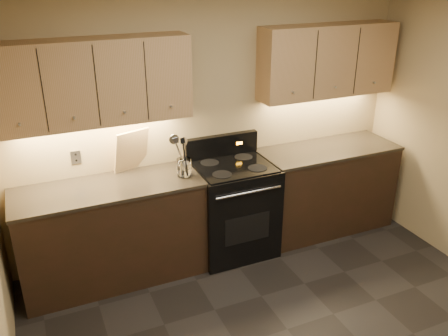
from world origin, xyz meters
The scene contains 13 objects.
wall_back centered at (0.00, 2.00, 1.30)m, with size 4.00×0.04×2.60m, color tan.
counter_left centered at (-1.10, 1.70, 0.47)m, with size 1.62×0.62×0.93m.
counter_right centered at (1.18, 1.70, 0.47)m, with size 1.46×0.62×0.93m.
stove centered at (0.08, 1.68, 0.48)m, with size 0.76×0.68×1.14m.
upper_cab_left centered at (-1.10, 1.85, 1.80)m, with size 1.60×0.30×0.70m, color tan.
upper_cab_right centered at (1.18, 1.85, 1.80)m, with size 1.44×0.30×0.70m, color tan.
outlet_plate centered at (-1.30, 1.99, 1.12)m, with size 0.09×0.01×0.12m, color #B2B5BA.
utensil_crock centered at (-0.42, 1.64, 1.00)m, with size 0.15×0.15×0.16m.
cutting_board centered at (-0.82, 1.94, 1.13)m, with size 0.33×0.02×0.41m, color tan.
wooden_spoon centered at (-0.46, 1.63, 1.11)m, with size 0.06×0.06×0.34m, color tan, non-canonical shape.
black_turner centered at (-0.41, 1.61, 1.13)m, with size 0.08×0.08×0.37m, color black, non-canonical shape.
steel_spatula centered at (-0.40, 1.66, 1.14)m, with size 0.08×0.08×0.39m, color silver, non-canonical shape.
steel_skimmer centered at (-0.40, 1.63, 1.14)m, with size 0.09×0.09×0.39m, color silver, non-canonical shape.
Camera 1 is at (-1.65, -2.06, 2.70)m, focal length 38.00 mm.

